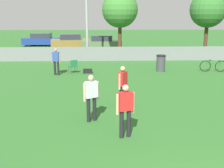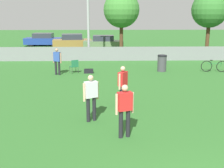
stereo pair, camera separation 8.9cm
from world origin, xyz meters
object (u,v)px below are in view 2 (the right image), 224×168
object	(u,v)px
trash_bin	(162,63)
parked_car_tan	(72,41)
parked_car_olive	(103,43)
folding_chair_sideline	(74,66)
player_defender_red	(125,107)
gear_bag_sideline	(89,71)
spectator_in_blue	(57,60)
tree_near_pole	(122,10)
bicycle_sideline	(214,66)
player_thrower_red	(123,83)
player_receiver_white	(91,95)
tree_far_right	(210,10)
light_pole	(88,1)
parked_car_blue	(43,40)

from	to	relation	value
trash_bin	parked_car_tan	size ratio (longest dim) A/B	0.25
parked_car_olive	folding_chair_sideline	bearing A→B (deg)	-97.97
player_defender_red	folding_chair_sideline	world-z (taller)	player_defender_red
folding_chair_sideline	gear_bag_sideline	xyz separation A→B (m)	(0.89, -0.01, -0.35)
spectator_in_blue	parked_car_olive	bearing A→B (deg)	-84.20
tree_near_pole	gear_bag_sideline	distance (m)	9.35
bicycle_sideline	parked_car_tan	size ratio (longest dim) A/B	0.39
player_thrower_red	trash_bin	size ratio (longest dim) A/B	1.56
trash_bin	parked_car_olive	world-z (taller)	parked_car_olive
spectator_in_blue	folding_chair_sideline	bearing A→B (deg)	-135.34
trash_bin	spectator_in_blue	bearing A→B (deg)	-172.05
folding_chair_sideline	parked_car_tan	size ratio (longest dim) A/B	0.20
tree_near_pole	player_receiver_white	xyz separation A→B (m)	(-1.99, -16.23, -2.97)
parked_car_tan	tree_near_pole	bearing A→B (deg)	-51.60
spectator_in_blue	tree_near_pole	bearing A→B (deg)	-98.34
tree_near_pole	trash_bin	world-z (taller)	tree_near_pole
player_defender_red	parked_car_tan	distance (m)	22.75
gear_bag_sideline	parked_car_tan	xyz separation A→B (m)	(-2.45, 12.99, 0.58)
player_thrower_red	gear_bag_sideline	xyz separation A→B (m)	(-1.71, 6.48, -0.82)
tree_far_right	gear_bag_sideline	xyz separation A→B (m)	(-9.97, -7.15, -3.79)
light_pole	gear_bag_sideline	distance (m)	6.98
tree_far_right	player_receiver_white	distance (m)	18.14
bicycle_sideline	tree_far_right	bearing A→B (deg)	80.50
player_receiver_white	parked_car_olive	size ratio (longest dim) A/B	0.40
light_pole	trash_bin	xyz separation A→B (m)	(4.95, -4.93, -4.04)
folding_chair_sideline	parked_car_olive	size ratio (longest dim) A/B	0.21
player_receiver_white	spectator_in_blue	bearing A→B (deg)	77.78
parked_car_tan	folding_chair_sideline	bearing A→B (deg)	-90.61
parked_car_tan	parked_car_olive	xyz separation A→B (m)	(3.35, -1.26, -0.02)
spectator_in_blue	bicycle_sideline	xyz separation A→B (m)	(9.85, 0.65, -0.56)
player_defender_red	parked_car_tan	world-z (taller)	player_defender_red
player_defender_red	folding_chair_sideline	bearing A→B (deg)	85.64
spectator_in_blue	bicycle_sideline	distance (m)	9.89
parked_car_tan	player_receiver_white	bearing A→B (deg)	-89.43
light_pole	parked_car_tan	xyz separation A→B (m)	(-2.19, 7.61, -3.86)
spectator_in_blue	folding_chair_sideline	distance (m)	1.16
player_thrower_red	gear_bag_sideline	size ratio (longest dim) A/B	2.90
player_defender_red	bicycle_sideline	size ratio (longest dim) A/B	0.98
parked_car_tan	tree_far_right	bearing A→B (deg)	-32.68
tree_far_right	bicycle_sideline	bearing A→B (deg)	-105.83
light_pole	parked_car_olive	world-z (taller)	light_pole
tree_far_right	light_pole	bearing A→B (deg)	-170.21
tree_near_pole	bicycle_sideline	size ratio (longest dim) A/B	3.31
folding_chair_sideline	parked_car_blue	xyz separation A→B (m)	(-5.10, 15.28, 0.22)
player_receiver_white	parked_car_olive	world-z (taller)	player_receiver_white
spectator_in_blue	light_pole	bearing A→B (deg)	-86.70
player_thrower_red	spectator_in_blue	bearing A→B (deg)	63.36
folding_chair_sideline	bicycle_sideline	xyz separation A→B (m)	(8.88, 0.18, -0.11)
folding_chair_sideline	trash_bin	xyz separation A→B (m)	(5.57, 0.44, 0.05)
spectator_in_blue	parked_car_tan	xyz separation A→B (m)	(-0.60, 13.45, -0.22)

